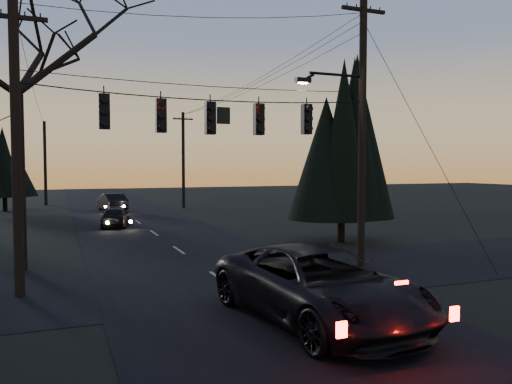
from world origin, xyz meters
name	(u,v)px	position (x,y,z in m)	size (l,w,h in m)	color
main_road	(161,238)	(0.00, 20.00, 0.01)	(8.00, 120.00, 0.02)	black
cross_road	(220,279)	(0.00, 10.00, 0.01)	(60.00, 7.00, 0.02)	black
utility_pole_right	(361,267)	(5.50, 10.00, 0.00)	(5.00, 0.30, 10.00)	black
utility_pole_left	(20,296)	(-6.00, 10.00, 0.00)	(1.80, 0.30, 8.50)	black
utility_pole_far_r	(184,208)	(5.50, 38.00, 0.00)	(1.80, 0.30, 8.50)	black
utility_pole_far_l	(46,205)	(-6.00, 46.00, 0.00)	(0.30, 0.30, 8.00)	black
span_signal_assembly	(212,117)	(-0.24, 10.00, 5.34)	(11.50, 0.44, 1.47)	black
bare_tree_left	(15,22)	(-6.22, 13.98, 8.78)	(8.92, 8.92, 12.55)	black
evergreen_right	(342,140)	(7.98, 15.44, 5.03)	(3.86, 3.86, 8.88)	black
evergreen_dist	(4,165)	(-9.00, 40.18, 3.82)	(3.64, 3.64, 6.46)	black
suv_near	(318,286)	(0.80, 4.75, 0.89)	(2.94, 6.37, 1.77)	black
sedan_oncoming_a	(116,217)	(-1.68, 25.69, 0.63)	(1.50, 3.73, 1.27)	black
sedan_oncoming_b	(112,202)	(-0.80, 36.93, 0.73)	(1.54, 4.43, 1.46)	black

